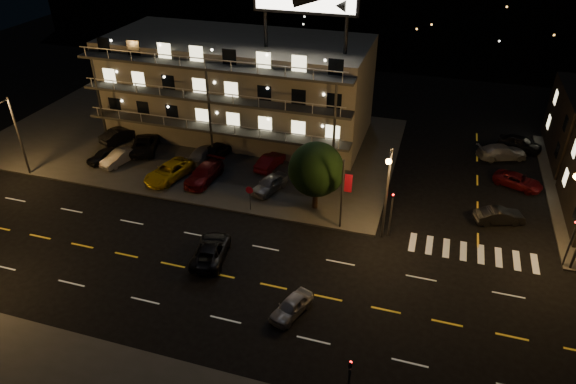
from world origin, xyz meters
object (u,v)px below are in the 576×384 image
(lot_car_7, at_px, (202,154))
(road_car_east, at_px, (291,306))
(road_car_west, at_px, (211,250))
(tree, at_px, (316,171))
(side_car_0, at_px, (499,216))
(lot_car_4, at_px, (270,184))
(lot_car_2, at_px, (169,172))

(lot_car_7, relative_size, road_car_east, 1.31)
(lot_car_7, height_order, road_car_west, lot_car_7)
(tree, xyz_separation_m, road_car_west, (-5.81, -8.95, -3.10))
(tree, bearing_deg, side_car_0, 9.14)
(lot_car_7, bearing_deg, lot_car_4, 156.66)
(lot_car_7, bearing_deg, side_car_0, 174.29)
(road_car_west, bearing_deg, tree, -132.89)
(tree, height_order, lot_car_2, tree)
(road_car_west, bearing_deg, road_car_east, 143.20)
(road_car_west, bearing_deg, side_car_0, -161.58)
(tree, bearing_deg, lot_car_4, 162.13)
(lot_car_7, distance_m, side_car_0, 28.65)
(tree, distance_m, lot_car_2, 14.89)
(lot_car_4, distance_m, road_car_west, 10.52)
(road_car_east, bearing_deg, side_car_0, 67.90)
(tree, bearing_deg, road_car_east, -82.21)
(lot_car_2, bearing_deg, side_car_0, 17.21)
(lot_car_2, bearing_deg, lot_car_7, 85.74)
(lot_car_2, height_order, road_car_west, lot_car_2)
(tree, relative_size, lot_car_4, 1.49)
(road_car_east, distance_m, road_car_west, 8.47)
(lot_car_7, height_order, road_car_east, lot_car_7)
(lot_car_2, distance_m, side_car_0, 30.00)
(lot_car_7, distance_m, road_car_east, 23.27)
(road_car_west, bearing_deg, lot_car_2, -57.79)
(lot_car_7, distance_m, road_car_west, 15.85)
(tree, bearing_deg, road_car_west, -122.96)
(lot_car_4, xyz_separation_m, side_car_0, (20.04, 0.96, -0.17))
(side_car_0, bearing_deg, tree, 78.93)
(lot_car_2, xyz_separation_m, side_car_0, (29.95, 1.72, -0.21))
(tree, height_order, side_car_0, tree)
(lot_car_4, relative_size, road_car_east, 1.15)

